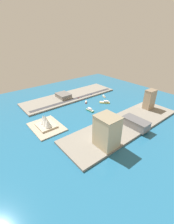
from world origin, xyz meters
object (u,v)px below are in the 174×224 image
Objects in this scene: tugboat_red at (86,102)px; ferry_green_doubledeck at (90,110)px; office_block_beige at (107,131)px; ferry_yellow_fast at (105,102)px; warehouse_low_gray at (136,123)px; opera_landmark at (46,122)px; apartment_midrise_tan at (150,99)px; carpark_squat_concrete at (63,95)px; water_taxi_orange at (104,96)px; pickup_red at (78,98)px; traffic_light_waterfront at (88,94)px; hatchback_blue at (91,94)px.

tugboat_red is 0.62× the size of ferry_green_doubledeck.
ferry_green_doubledeck is 0.44× the size of office_block_beige.
ferry_green_doubledeck reaches higher than ferry_yellow_fast.
ferry_green_doubledeck is 100.82m from warehouse_low_gray.
opera_landmark is (-9.24, 151.85, 8.45)m from ferry_yellow_fast.
apartment_midrise_tan is 157.82m from office_block_beige.
ferry_green_doubledeck is 93.15m from carpark_squat_concrete.
water_taxi_orange is 150.11m from warehouse_low_gray.
pickup_red is 28.03m from traffic_light_waterfront.
water_taxi_orange is at bearing -122.38° from carpark_squat_concrete.
tugboat_red is 0.39× the size of opera_landmark.
ferry_yellow_fast is 0.59× the size of carpark_squat_concrete.
ferry_yellow_fast is at bearing -171.13° from traffic_light_waterfront.
tugboat_red is at bearing -28.37° from office_block_beige.
office_block_beige is at bearing 156.37° from pickup_red.
hatchback_blue is 0.73× the size of traffic_light_waterfront.
office_block_beige is at bearing -156.67° from opera_landmark.
traffic_light_waterfront is at bearing 102.69° from hatchback_blue.
tugboat_red is at bearing 48.29° from ferry_yellow_fast.
hatchback_blue is at bearing -13.64° from warehouse_low_gray.
warehouse_low_gray reaches higher than traffic_light_waterfront.
pickup_red is (163.86, 0.06, -6.37)m from warehouse_low_gray.
apartment_midrise_tan is 1.24× the size of opera_landmark.
traffic_light_waterfront is at bearing -120.82° from carpark_squat_concrete.
opera_landmark is at bearing 23.33° from office_block_beige.
apartment_midrise_tan is (-81.37, -46.85, 21.34)m from ferry_yellow_fast.
water_taxi_orange is 3.10× the size of hatchback_blue.
apartment_midrise_tan is at bearing -148.94° from pickup_red.
carpark_squat_concrete is 5.56× the size of traffic_light_waterfront.
carpark_squat_concrete reaches higher than traffic_light_waterfront.
traffic_light_waterfront is (133.15, 54.92, -15.71)m from apartment_midrise_tan.
office_block_beige is 10.22× the size of pickup_red.
carpark_squat_concrete is 193.23m from warehouse_low_gray.
office_block_beige reaches higher than ferry_yellow_fast.
traffic_light_waterfront is at bearing -31.71° from office_block_beige.
tugboat_red is 138.08m from apartment_midrise_tan.
carpark_squat_concrete is 71.05m from hatchback_blue.
traffic_light_waterfront is (162.15, -100.17, -19.12)m from office_block_beige.
carpark_squat_concrete is 0.80× the size of warehouse_low_gray.
hatchback_blue reaches higher than tugboat_red.
office_block_beige is 200.23m from carpark_squat_concrete.
traffic_light_waterfront is (-3.83, -27.56, 3.41)m from pickup_red.
ferry_yellow_fast is 156.56m from office_block_beige.
hatchback_blue is at bearing -91.64° from pickup_red.
office_block_beige is at bearing 166.26° from carpark_squat_concrete.
opera_landmark is at bearing 89.93° from ferry_green_doubledeck.
ferry_green_doubledeck is at bearing -28.52° from office_block_beige.
apartment_midrise_tan is at bearing -79.41° from office_block_beige.
carpark_squat_concrete is (92.65, 7.54, 5.87)m from ferry_green_doubledeck.
traffic_light_waterfront is (61.14, -45.28, 5.35)m from ferry_green_doubledeck.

